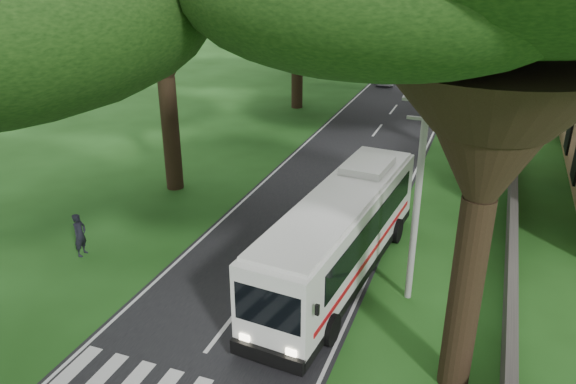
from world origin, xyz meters
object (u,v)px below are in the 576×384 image
object	(u,v)px
distant_car_a	(385,76)
distant_car_c	(445,47)
pedestrian	(80,235)
pole_mid	(465,78)
coach_bus	(340,233)
pole_near	(418,193)
pole_far	(482,36)
distant_car_b	(401,57)

from	to	relation	value
distant_car_a	distant_car_c	xyz separation A→B (m)	(3.34, 20.38, -0.08)
distant_car_c	pedestrian	world-z (taller)	pedestrian
pole_mid	coach_bus	size ratio (longest dim) A/B	0.66
distant_car_a	pole_near	bearing A→B (deg)	92.10
pole_far	coach_bus	size ratio (longest dim) A/B	0.66
distant_car_a	pole_mid	bearing A→B (deg)	107.36
distant_car_c	pole_near	bearing A→B (deg)	75.00
pole_near	distant_car_a	size ratio (longest dim) A/B	1.91
distant_car_a	distant_car_c	size ratio (longest dim) A/B	0.95
pole_mid	pedestrian	xyz separation A→B (m)	(-13.34, -21.69, -3.24)
distant_car_a	distant_car_c	distance (m)	20.65
coach_bus	distant_car_a	distance (m)	34.89
pedestrian	pole_near	bearing A→B (deg)	-87.22
pole_far	distant_car_b	bearing A→B (deg)	144.64
distant_car_c	distant_car_a	bearing A→B (deg)	60.85
pole_near	distant_car_a	world-z (taller)	pole_near
distant_car_b	distant_car_c	world-z (taller)	distant_car_b
pole_mid	distant_car_c	bearing A→B (deg)	97.57
pole_mid	pole_far	size ratio (longest dim) A/B	1.00
pole_far	pedestrian	size ratio (longest dim) A/B	4.26
distant_car_b	distant_car_c	size ratio (longest dim) A/B	0.96
pole_mid	distant_car_c	distance (m)	35.86
pole_mid	distant_car_b	world-z (taller)	pole_mid
distant_car_b	pole_near	bearing A→B (deg)	-72.48
pole_far	coach_bus	world-z (taller)	pole_far
coach_bus	pedestrian	xyz separation A→B (m)	(-10.55, -2.21, -0.95)
distant_car_c	pedestrian	bearing A→B (deg)	61.54
pole_near	coach_bus	distance (m)	3.65
pole_mid	distant_car_c	xyz separation A→B (m)	(-4.70, 35.38, -3.51)
pole_near	coach_bus	bearing A→B (deg)	169.54
pedestrian	distant_car_b	bearing A→B (deg)	-10.25
pole_mid	pedestrian	world-z (taller)	pole_mid
distant_car_a	pedestrian	world-z (taller)	pedestrian
pole_near	distant_car_c	bearing A→B (deg)	94.85
pole_far	distant_car_a	distance (m)	10.07
distant_car_b	coach_bus	bearing A→B (deg)	-75.80
coach_bus	pedestrian	world-z (taller)	coach_bus
pole_near	distant_car_b	distance (m)	46.94
pole_mid	distant_car_a	size ratio (longest dim) A/B	1.91
coach_bus	pedestrian	distance (m)	10.82
distant_car_a	distant_car_c	bearing A→B (deg)	-110.14
coach_bus	distant_car_c	xyz separation A→B (m)	(-1.91, 54.86, -1.22)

